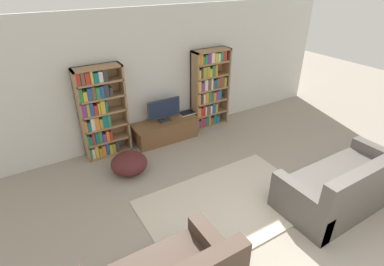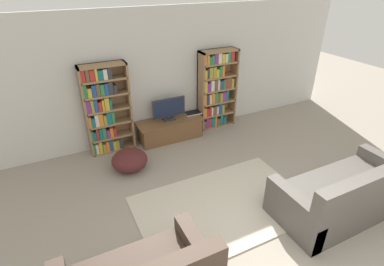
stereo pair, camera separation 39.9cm
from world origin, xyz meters
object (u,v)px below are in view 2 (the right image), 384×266
at_px(television, 169,109).
at_px(beanbag_ottoman, 130,160).
at_px(bookshelf_right, 215,89).
at_px(tv_stand, 170,129).
at_px(couch_right_sofa, 346,195).
at_px(laptop, 193,113).
at_px(bookshelf_left, 104,109).

distance_m(television, beanbag_ottoman, 1.39).
height_order(television, beanbag_ottoman, television).
distance_m(bookshelf_right, tv_stand, 1.33).
bearing_deg(couch_right_sofa, laptop, 105.04).
bearing_deg(laptop, television, -173.53).
relative_size(bookshelf_left, tv_stand, 1.26).
relative_size(bookshelf_right, tv_stand, 1.26).
xyz_separation_m(tv_stand, television, (-0.00, 0.02, 0.46)).
height_order(bookshelf_right, laptop, bookshelf_right).
relative_size(couch_right_sofa, beanbag_ottoman, 3.29).
bearing_deg(tv_stand, laptop, 8.73).
distance_m(bookshelf_right, beanbag_ottoman, 2.47).
bearing_deg(tv_stand, couch_right_sofa, -65.36).
bearing_deg(tv_stand, bookshelf_right, 6.32).
bearing_deg(television, laptop, 6.47).
bearing_deg(beanbag_ottoman, couch_right_sofa, -44.10).
xyz_separation_m(laptop, couch_right_sofa, (0.87, -3.23, -0.14)).
bearing_deg(laptop, tv_stand, -171.27).
distance_m(bookshelf_right, laptop, 0.72).
bearing_deg(couch_right_sofa, bookshelf_left, 129.43).
xyz_separation_m(bookshelf_left, beanbag_ottoman, (0.18, -0.84, -0.69)).
height_order(bookshelf_left, laptop, bookshelf_left).
bearing_deg(bookshelf_left, television, -4.86).
relative_size(tv_stand, laptop, 3.94).
relative_size(television, beanbag_ottoman, 1.11).
xyz_separation_m(bookshelf_left, tv_stand, (1.25, -0.13, -0.65)).
xyz_separation_m(television, beanbag_ottoman, (-1.07, -0.73, -0.50)).
distance_m(bookshelf_right, couch_right_sofa, 3.34).
bearing_deg(bookshelf_right, tv_stand, -173.68).
distance_m(couch_right_sofa, beanbag_ottoman, 3.51).
distance_m(tv_stand, laptop, 0.62).
height_order(laptop, couch_right_sofa, couch_right_sofa).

